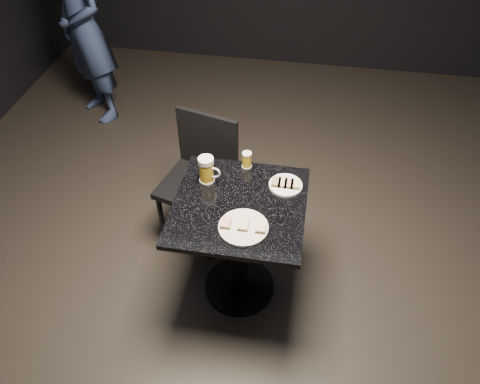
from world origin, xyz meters
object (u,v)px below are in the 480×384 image
patron (84,29)px  beer_tumbler (247,160)px  chair (200,173)px  beer_mug (207,170)px  plate_small (286,185)px  plate_large (243,227)px  table (239,234)px

patron → beer_tumbler: 2.13m
beer_tumbler → chair: 0.48m
beer_mug → beer_tumbler: bearing=38.6°
plate_small → patron: bearing=139.5°
plate_small → patron: (-1.82, 1.55, 0.06)m
plate_small → beer_mug: (-0.43, -0.03, 0.07)m
patron → beer_mug: 2.10m
patron → chair: patron is taller
patron → beer_tumbler: patron is taller
plate_large → beer_mug: beer_mug is taller
patron → beer_mug: patron is taller
chair → beer_tumbler: bearing=-27.9°
beer_tumbler → chair: chair is taller
chair → beer_mug: bearing=-68.1°
beer_tumbler → table: bearing=-88.1°
plate_large → beer_mug: (-0.26, 0.32, 0.07)m
plate_small → beer_tumbler: size_ratio=1.88×
plate_large → table: size_ratio=0.34×
plate_large → plate_small: same height
plate_small → beer_mug: 0.44m
table → beer_mug: bearing=143.4°
beer_mug → chair: beer_mug is taller
patron → table: 2.38m
table → beer_tumbler: beer_tumbler is taller
plate_large → beer_tumbler: size_ratio=2.58×
plate_small → table: bearing=-141.5°
plate_large → table: 0.30m
plate_small → plate_large: bearing=-117.2°
chair → patron: bearing=135.2°
plate_large → patron: (-1.64, 1.90, 0.06)m
beer_mug → patron: bearing=131.3°
plate_small → beer_mug: beer_mug is taller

